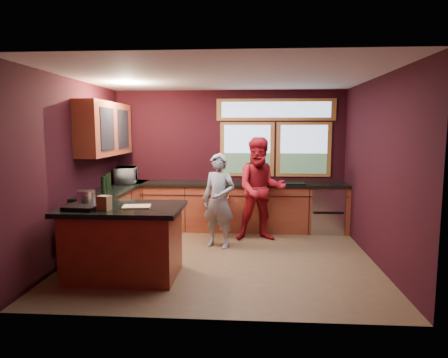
# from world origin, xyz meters

# --- Properties ---
(floor) EXTENTS (4.50, 4.50, 0.00)m
(floor) POSITION_xyz_m (0.00, 0.00, 0.00)
(floor) COLOR brown
(floor) RESTS_ON ground
(room_shell) EXTENTS (4.52, 4.02, 2.71)m
(room_shell) POSITION_xyz_m (-0.60, 0.32, 1.80)
(room_shell) COLOR black
(room_shell) RESTS_ON ground
(back_counter) EXTENTS (4.50, 0.64, 0.93)m
(back_counter) POSITION_xyz_m (0.20, 1.70, 0.46)
(back_counter) COLOR maroon
(back_counter) RESTS_ON floor
(left_counter) EXTENTS (0.64, 2.30, 0.93)m
(left_counter) POSITION_xyz_m (-1.95, 0.85, 0.47)
(left_counter) COLOR maroon
(left_counter) RESTS_ON floor
(island) EXTENTS (1.55, 1.05, 0.95)m
(island) POSITION_xyz_m (-1.24, -0.85, 0.48)
(island) COLOR maroon
(island) RESTS_ON floor
(person_grey) EXTENTS (0.66, 0.55, 1.56)m
(person_grey) POSITION_xyz_m (-0.10, 0.56, 0.78)
(person_grey) COLOR slate
(person_grey) RESTS_ON floor
(person_red) EXTENTS (0.93, 0.76, 1.81)m
(person_red) POSITION_xyz_m (0.60, 1.04, 0.90)
(person_red) COLOR maroon
(person_red) RESTS_ON floor
(microwave) EXTENTS (0.47, 0.61, 0.31)m
(microwave) POSITION_xyz_m (-1.92, 1.44, 1.08)
(microwave) COLOR #999999
(microwave) RESTS_ON left_counter
(potted_plant) EXTENTS (0.31, 0.27, 0.34)m
(potted_plant) POSITION_xyz_m (0.41, 1.75, 1.10)
(potted_plant) COLOR #999999
(potted_plant) RESTS_ON back_counter
(paper_towel) EXTENTS (0.12, 0.12, 0.28)m
(paper_towel) POSITION_xyz_m (0.36, 1.70, 1.07)
(paper_towel) COLOR silver
(paper_towel) RESTS_ON back_counter
(cutting_board) EXTENTS (0.38, 0.30, 0.02)m
(cutting_board) POSITION_xyz_m (-1.04, -0.90, 0.95)
(cutting_board) COLOR tan
(cutting_board) RESTS_ON island
(stock_pot) EXTENTS (0.24, 0.24, 0.18)m
(stock_pot) POSITION_xyz_m (-1.79, -0.70, 1.03)
(stock_pot) COLOR silver
(stock_pot) RESTS_ON island
(paper_bag) EXTENTS (0.18, 0.15, 0.18)m
(paper_bag) POSITION_xyz_m (-1.39, -1.10, 1.03)
(paper_bag) COLOR brown
(paper_bag) RESTS_ON island
(black_tray) EXTENTS (0.43, 0.32, 0.05)m
(black_tray) POSITION_xyz_m (-1.69, -1.10, 0.97)
(black_tray) COLOR black
(black_tray) RESTS_ON island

